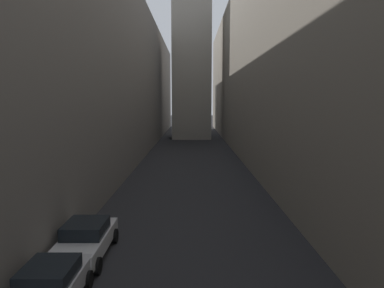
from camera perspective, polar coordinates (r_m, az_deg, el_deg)
ground_plane at (r=39.33m, az=0.18°, el=-2.82°), size 264.00×264.00×0.00m
building_block_left at (r=42.95m, az=-17.88°, el=10.06°), size 15.24×108.00×18.51m
building_block_right at (r=42.35m, az=15.14°, el=12.18°), size 10.35×108.00×21.42m
parked_car_left_third at (r=12.89m, az=-21.40°, el=-20.32°), size 1.87×4.14×1.46m
parked_car_left_far at (r=16.31m, az=-16.13°, el=-14.17°), size 2.00×4.53×1.51m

